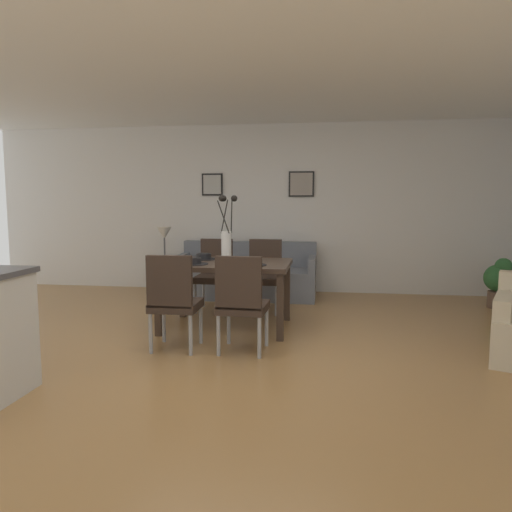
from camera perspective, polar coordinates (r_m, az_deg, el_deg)
name	(u,v)px	position (r m, az deg, el deg)	size (l,w,h in m)	color
ground_plane	(229,353)	(4.53, -3.26, -11.51)	(9.00, 9.00, 0.00)	#A87A47
back_wall_panel	(270,209)	(7.53, 1.66, 5.70)	(9.00, 0.10, 2.60)	silver
ceiling_panel	(236,71)	(4.87, -2.46, 21.24)	(9.00, 7.20, 0.08)	white
dining_table	(226,270)	(5.28, -3.56, -1.66)	(1.40, 0.97, 0.74)	#3D2D23
dining_chair_near_left	(174,298)	(4.53, -9.86, -4.93)	(0.45, 0.45, 0.92)	#33261E
dining_chair_near_right	(215,271)	(6.21, -4.96, -1.78)	(0.45, 0.45, 0.92)	#33261E
dining_chair_far_left	(241,299)	(4.39, -1.77, -5.20)	(0.46, 0.46, 0.92)	#33261E
dining_chair_far_right	(264,272)	(6.11, 0.99, -1.89)	(0.45, 0.45, 0.92)	#33261E
centerpiece_vase	(226,237)	(5.24, -3.57, 2.34)	(0.21, 0.23, 0.73)	white
placemat_near_left	(193,264)	(5.13, -7.51, -0.93)	(0.32, 0.32, 0.01)	black
bowl_near_left	(193,260)	(5.12, -7.52, -0.52)	(0.17, 0.17, 0.07)	black
placemat_near_right	(204,259)	(5.55, -6.29, -0.36)	(0.32, 0.32, 0.01)	black
bowl_near_right	(204,256)	(5.54, -6.29, 0.02)	(0.17, 0.17, 0.07)	black
placemat_far_left	(252,265)	(5.00, -0.54, -1.07)	(0.32, 0.32, 0.01)	black
bowl_far_left	(252,261)	(4.99, -0.54, -0.65)	(0.17, 0.17, 0.07)	black
sofa	(247,278)	(7.11, -1.14, -2.61)	(2.05, 0.84, 0.80)	slate
side_table	(165,278)	(7.35, -10.83, -2.57)	(0.36, 0.36, 0.52)	black
table_lamp	(164,236)	(7.28, -10.93, 2.35)	(0.22, 0.22, 0.51)	#4C4C51
framed_picture_left	(212,185)	(7.62, -5.27, 8.52)	(0.33, 0.03, 0.35)	black
framed_picture_center	(301,184)	(7.42, 5.46, 8.58)	(0.39, 0.03, 0.39)	black
potted_plant	(499,280)	(7.07, 27.08, -2.60)	(0.36, 0.36, 0.67)	brown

